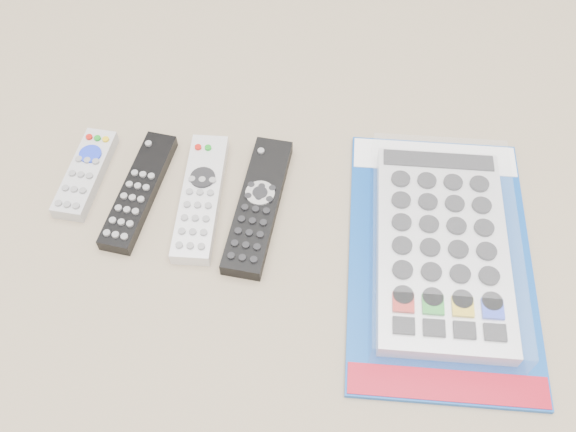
# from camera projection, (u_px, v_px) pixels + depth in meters

# --- Properties ---
(remote_small_grey) EXTENTS (0.06, 0.14, 0.02)m
(remote_small_grey) POSITION_uv_depth(u_px,v_px,m) (85.00, 173.00, 0.84)
(remote_small_grey) COLOR #AEAEB1
(remote_small_grey) RESTS_ON ground
(remote_slim_black) EXTENTS (0.07, 0.19, 0.02)m
(remote_slim_black) POSITION_uv_depth(u_px,v_px,m) (139.00, 191.00, 0.82)
(remote_slim_black) COLOR black
(remote_slim_black) RESTS_ON ground
(remote_silver_dvd) EXTENTS (0.05, 0.19, 0.02)m
(remote_silver_dvd) POSITION_uv_depth(u_px,v_px,m) (201.00, 197.00, 0.82)
(remote_silver_dvd) COLOR silver
(remote_silver_dvd) RESTS_ON ground
(remote_large_black) EXTENTS (0.07, 0.21, 0.02)m
(remote_large_black) POSITION_uv_depth(u_px,v_px,m) (258.00, 205.00, 0.81)
(remote_large_black) COLOR black
(remote_large_black) RESTS_ON ground
(jumbo_remote_packaged) EXTENTS (0.22, 0.36, 0.05)m
(jumbo_remote_packaged) POSITION_uv_depth(u_px,v_px,m) (442.00, 246.00, 0.76)
(jumbo_remote_packaged) COLOR #0E459E
(jumbo_remote_packaged) RESTS_ON ground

